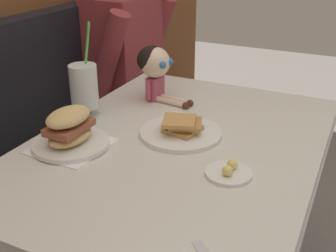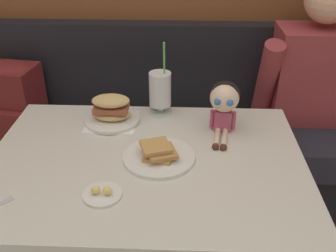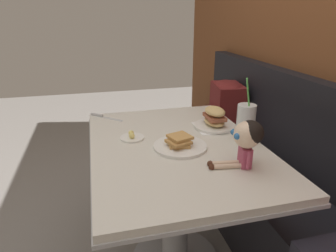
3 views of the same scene
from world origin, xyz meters
name	(u,v)px [view 2 (image 2 of 3)]	position (x,y,z in m)	size (l,w,h in m)	color
booth_bench	(158,156)	(0.00, 0.81, 0.33)	(2.60, 0.48, 1.00)	black
diner_table	(147,203)	(0.00, 0.18, 0.54)	(1.11, 0.81, 0.74)	silver
toast_plate	(159,155)	(0.05, 0.19, 0.76)	(0.25, 0.25, 0.06)	white
milkshake_glass	(160,91)	(0.03, 0.52, 0.84)	(0.10, 0.10, 0.31)	silver
sandwich_plate	(112,112)	(-0.16, 0.44, 0.79)	(0.22, 0.22, 0.12)	white
butter_saucer	(102,194)	(-0.11, -0.02, 0.75)	(0.12, 0.12, 0.04)	white
seated_doll	(224,100)	(0.28, 0.39, 0.87)	(0.13, 0.23, 0.20)	#B74C6B
backpack	(9,100)	(-0.74, 0.78, 0.66)	(0.33, 0.28, 0.41)	maroon
diner_patron	(314,91)	(0.74, 0.76, 0.74)	(0.55, 0.48, 0.81)	maroon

